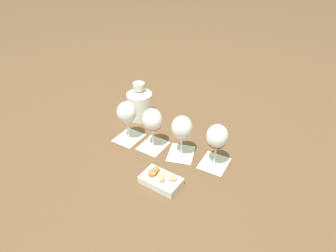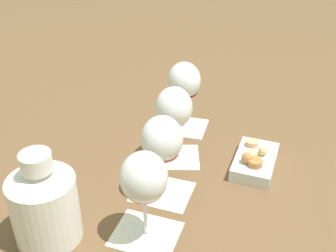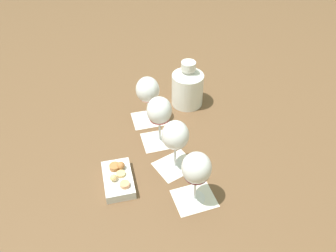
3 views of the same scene
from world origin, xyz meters
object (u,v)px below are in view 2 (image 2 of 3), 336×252
object	(u,v)px
wine_glass_1	(162,142)
wine_glass_3	(184,84)
wine_glass_0	(144,181)
snack_dish	(255,161)
ceramic_vase	(44,203)
wine_glass_2	(174,111)

from	to	relation	value
wine_glass_1	wine_glass_3	size ratio (longest dim) A/B	1.00
wine_glass_0	wine_glass_1	bearing A→B (deg)	-43.90
wine_glass_0	wine_glass_1	world-z (taller)	same
wine_glass_1	snack_dish	size ratio (longest dim) A/B	1.06
wine_glass_0	ceramic_vase	bearing A→B (deg)	60.42
wine_glass_2	snack_dish	distance (m)	0.22
wine_glass_2	ceramic_vase	distance (m)	0.34
wine_glass_1	ceramic_vase	xyz separation A→B (m)	(-0.00, 0.24, -0.05)
wine_glass_3	ceramic_vase	bearing A→B (deg)	116.16
wine_glass_1	wine_glass_0	bearing A→B (deg)	136.10
ceramic_vase	snack_dish	world-z (taller)	ceramic_vase
wine_glass_0	wine_glass_3	size ratio (longest dim) A/B	1.00
wine_glass_3	ceramic_vase	xyz separation A→B (m)	(-0.21, 0.42, -0.05)
wine_glass_2	wine_glass_3	xyz separation A→B (m)	(0.11, -0.09, 0.00)
snack_dish	wine_glass_1	bearing A→B (deg)	82.69
wine_glass_1	wine_glass_2	xyz separation A→B (m)	(0.10, -0.09, -0.00)
wine_glass_3	wine_glass_1	bearing A→B (deg)	138.68
wine_glass_1	ceramic_vase	size ratio (longest dim) A/B	0.98
ceramic_vase	snack_dish	xyz separation A→B (m)	(-0.03, -0.46, -0.06)
wine_glass_1	snack_dish	xyz separation A→B (m)	(-0.03, -0.22, -0.11)
wine_glass_1	ceramic_vase	distance (m)	0.24
wine_glass_2	wine_glass_1	bearing A→B (deg)	138.78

